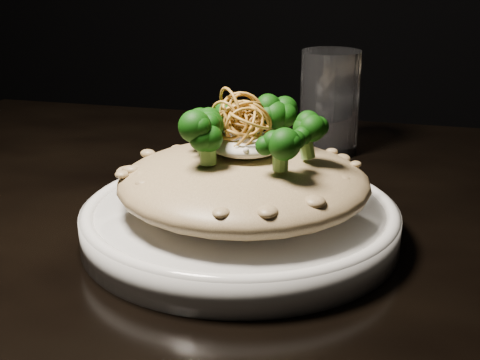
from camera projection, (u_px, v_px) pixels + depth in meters
name	position (u px, v px, depth m)	size (l,w,h in m)	color
table	(278.00, 299.00, 0.66)	(1.10, 0.80, 0.75)	black
plate	(240.00, 223.00, 0.59)	(0.28, 0.28, 0.03)	white
risotto	(244.00, 182.00, 0.58)	(0.22, 0.22, 0.05)	brown
broccoli	(248.00, 132.00, 0.57)	(0.11, 0.11, 0.04)	black
cheese	(245.00, 144.00, 0.57)	(0.06, 0.06, 0.02)	silver
shallots	(239.00, 115.00, 0.57)	(0.05, 0.05, 0.03)	#93571F
drinking_glass	(329.00, 103.00, 0.82)	(0.07, 0.07, 0.13)	silver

